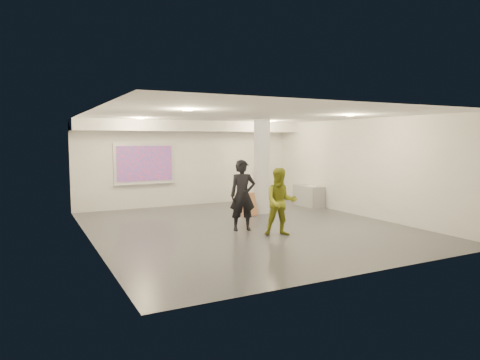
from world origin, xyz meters
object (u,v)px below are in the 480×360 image
column (262,167)px  projection_screen (145,164)px  woman (243,195)px  man (281,202)px  credenza (308,196)px

column → projection_screen: bearing=139.4°
column → woman: (-1.78, -2.09, -0.58)m
woman → man: bearing=-45.1°
column → credenza: column is taller
projection_screen → credenza: projection_screen is taller
woman → man: (0.56, -0.96, -0.09)m
column → man: 3.35m
credenza → man: bearing=-133.2°
projection_screen → woman: projection_screen is taller
projection_screen → woman: 4.96m
projection_screen → woman: size_ratio=1.14×
projection_screen → man: projection_screen is taller
column → credenza: bearing=12.9°
projection_screen → woman: (1.32, -4.75, -0.61)m
credenza → woman: (-4.00, -2.60, 0.56)m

